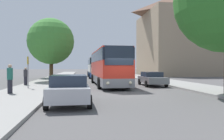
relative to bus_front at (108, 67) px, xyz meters
The scene contains 14 objects.
ground_plane 6.64m from the bus_front, 85.44° to the right, with size 300.00×300.00×0.00m, color #565454.
sidewalk_left 9.26m from the bus_front, 135.62° to the right, with size 4.00×120.00×0.15m, color gray.
sidewalk_right 9.99m from the bus_front, 40.25° to the right, with size 4.00×120.00×0.15m, color gray.
building_right_background 30.85m from the bus_front, 51.63° to the left, with size 15.47×15.89×17.98m.
bus_front is the anchor object (origin of this frame).
bus_middle 15.92m from the bus_front, 90.31° to the left, with size 2.92×11.21×3.32m.
parked_car_left_curb 11.28m from the bus_front, 106.53° to the right, with size 2.14×3.99×1.47m.
parked_car_right_near 4.49m from the bus_front, 12.88° to the right, with size 2.21×4.75×1.36m.
parked_car_right_far 21.91m from the bus_front, 78.89° to the left, with size 2.15×4.11×1.36m.
bus_stop_sign 7.65m from the bus_front, 153.46° to the right, with size 0.08×0.45×2.56m.
pedestrian_waiting_near 7.83m from the bus_front, behind, with size 0.36×0.36×1.67m.
pedestrian_waiting_far 9.93m from the bus_front, 136.23° to the right, with size 0.36×0.36×1.88m.
tree_left_near 15.81m from the bus_front, 118.08° to the left, with size 6.32×6.32×8.44m.
tree_left_far 8.45m from the bus_front, 141.48° to the left, with size 5.41×5.41×7.42m.
Camera 1 is at (-3.08, -15.25, 1.87)m, focal length 35.00 mm.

